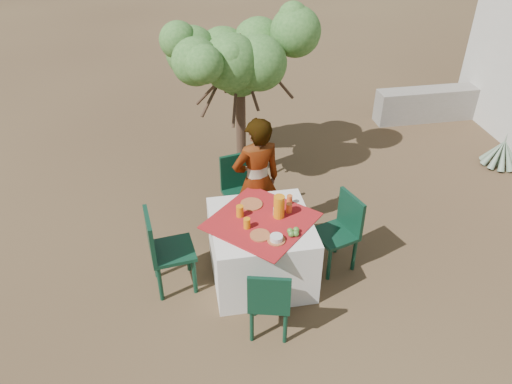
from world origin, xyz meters
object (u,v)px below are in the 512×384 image
Objects in this scene: chair_right at (341,229)px; person at (257,182)px; shrub_tree at (244,63)px; agave at (501,153)px; table at (261,249)px; chair_left at (164,248)px; chair_far at (241,188)px; chair_near at (269,300)px; juice_pitcher at (279,207)px.

chair_right is 1.06m from person.
agave is at bearing -6.96° from shrub_tree.
table is 1.01m from chair_left.
chair_near is at bearing -102.20° from chair_far.
juice_pitcher reaches higher than chair_left.
table is 2.22× the size of agave.
table is at bearing -104.18° from chair_right.
chair_right is (0.96, 0.85, 0.03)m from chair_near.
juice_pitcher reaches higher than agave.
table is 0.79m from person.
person is at bearing -165.25° from agave.
chair_right is at bearing -151.57° from agave.
shrub_tree is (1.17, 2.11, 1.09)m from chair_left.
agave is at bearing 100.84° from chair_right.
juice_pitcher is (0.26, 0.83, 0.42)m from chair_near.
person reaches higher than chair_far.
chair_left is 1.28m from person.
person is at bearing -76.75° from chair_far.
table is 1.56× the size of chair_near.
agave is at bearing -78.45° from chair_left.
shrub_tree reaches higher than chair_left.
juice_pitcher is at bearing 9.25° from table.
person is 0.66m from juice_pitcher.
table is 2.47m from shrub_tree.
chair_far is at bearing 93.85° from table.
chair_right is 0.56× the size of person.
table is 0.89m from chair_right.
chair_far is 0.97× the size of chair_left.
chair_far is 4.03m from agave.
chair_right is (0.95, -0.92, -0.02)m from chair_far.
juice_pitcher is (0.11, -0.65, 0.10)m from person.
chair_far is 1.62m from shrub_tree.
shrub_tree is at bearing -106.92° from person.
chair_far is at bearing 104.98° from juice_pitcher.
chair_left is at bearing 18.33° from person.
chair_near is 1.24m from chair_left.
chair_near is at bearing -147.98° from agave.
shrub_tree reaches higher than table.
table is 0.83× the size of person.
chair_far is 1.32m from chair_right.
agave is at bearing 23.36° from table.
table is 1.41× the size of chair_far.
chair_right is at bearing 129.31° from person.
chair_near is 0.53× the size of person.
chair_left is (-0.93, 0.82, 0.06)m from chair_near.
shrub_tree reaches higher than chair_right.
chair_near is 3.35× the size of juice_pitcher.
table is 0.63× the size of shrub_tree.
chair_far is 0.59× the size of person.
juice_pitcher reaches higher than chair_near.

